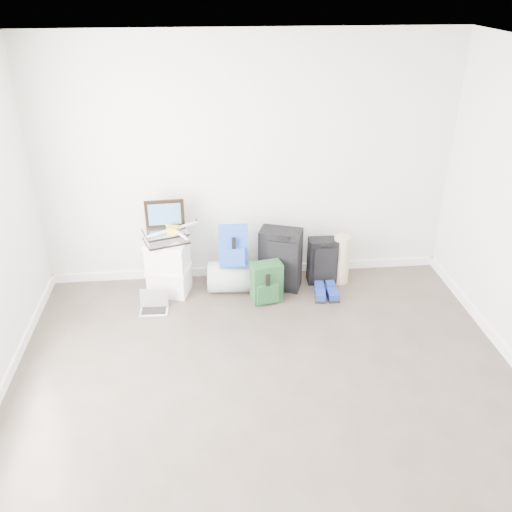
{
  "coord_description": "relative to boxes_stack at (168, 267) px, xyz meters",
  "views": [
    {
      "loc": [
        -0.45,
        -3.06,
        3.18
      ],
      "look_at": [
        0.03,
        1.9,
        0.54
      ],
      "focal_mm": 38.0,
      "sensor_mm": 36.0,
      "label": 1
    }
  ],
  "objects": [
    {
      "name": "blue_backpack",
      "position": [
        0.71,
        -0.07,
        0.24
      ],
      "size": [
        0.32,
        0.24,
        0.44
      ],
      "rotation": [
        0.0,
        0.0,
        -0.03
      ],
      "color": "#1C47B6",
      "rests_on": "duffel_bag"
    },
    {
      "name": "room_envelope",
      "position": [
        0.9,
        -2.14,
        1.41
      ],
      "size": [
        4.52,
        5.02,
        2.71
      ],
      "color": "silver",
      "rests_on": "ground"
    },
    {
      "name": "laptop",
      "position": [
        -0.16,
        -0.35,
        -0.26
      ],
      "size": [
        0.3,
        0.22,
        0.21
      ],
      "rotation": [
        0.0,
        0.0,
        -0.04
      ],
      "color": "silver",
      "rests_on": "ground"
    },
    {
      "name": "green_backpack",
      "position": [
        1.05,
        -0.29,
        -0.1
      ],
      "size": [
        0.35,
        0.29,
        0.45
      ],
      "rotation": [
        0.0,
        0.0,
        0.2
      ],
      "color": "#163C20",
      "rests_on": "ground"
    },
    {
      "name": "briefcase",
      "position": [
        0.0,
        0.0,
        0.37
      ],
      "size": [
        0.51,
        0.43,
        0.12
      ],
      "primitive_type": "cube",
      "rotation": [
        0.0,
        0.0,
        0.31
      ],
      "color": "#B2B2B7",
      "rests_on": "boxes_stack"
    },
    {
      "name": "boxes_stack",
      "position": [
        0.0,
        0.0,
        0.0
      ],
      "size": [
        0.51,
        0.45,
        0.62
      ],
      "rotation": [
        0.0,
        0.0,
        -0.26
      ],
      "color": "white",
      "rests_on": "ground"
    },
    {
      "name": "ground",
      "position": [
        0.9,
        -2.16,
        -0.31
      ],
      "size": [
        5.0,
        5.0,
        0.0
      ],
      "primitive_type": "plane",
      "color": "#3C332B",
      "rests_on": "ground"
    },
    {
      "name": "duffel_bag",
      "position": [
        0.71,
        -0.04,
        -0.14
      ],
      "size": [
        0.59,
        0.4,
        0.35
      ],
      "primitive_type": "cylinder",
      "rotation": [
        0.0,
        1.57,
        -0.09
      ],
      "color": "gray",
      "rests_on": "ground"
    },
    {
      "name": "drone",
      "position": [
        0.08,
        -0.02,
        0.46
      ],
      "size": [
        0.52,
        0.52,
        0.05
      ],
      "rotation": [
        0.0,
        0.0,
        -0.23
      ],
      "color": "gold",
      "rests_on": "briefcase"
    },
    {
      "name": "large_suitcase",
      "position": [
        1.23,
        -0.01,
        0.04
      ],
      "size": [
        0.51,
        0.42,
        0.7
      ],
      "rotation": [
        0.0,
        0.0,
        -0.34
      ],
      "color": "black",
      "rests_on": "ground"
    },
    {
      "name": "rolled_rug",
      "position": [
        1.93,
        0.04,
        -0.03
      ],
      "size": [
        0.19,
        0.19,
        0.57
      ],
      "primitive_type": "cylinder",
      "color": "tan",
      "rests_on": "ground"
    },
    {
      "name": "carry_on",
      "position": [
        1.73,
        0.06,
        -0.05
      ],
      "size": [
        0.34,
        0.23,
        0.53
      ],
      "rotation": [
        0.0,
        0.0,
        -0.01
      ],
      "color": "black",
      "rests_on": "ground"
    },
    {
      "name": "painting",
      "position": [
        0.0,
        0.1,
        0.59
      ],
      "size": [
        0.41,
        0.05,
        0.31
      ],
      "rotation": [
        0.0,
        0.0,
        0.05
      ],
      "color": "black",
      "rests_on": "briefcase"
    },
    {
      "name": "shoes",
      "position": [
        1.7,
        -0.27,
        -0.27
      ],
      "size": [
        0.27,
        0.3,
        0.1
      ],
      "rotation": [
        0.0,
        0.0,
        -0.11
      ],
      "color": "black",
      "rests_on": "ground"
    }
  ]
}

